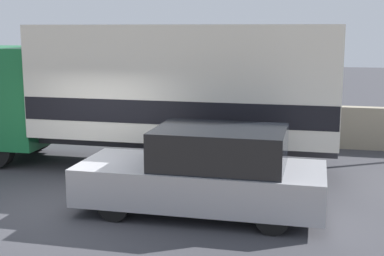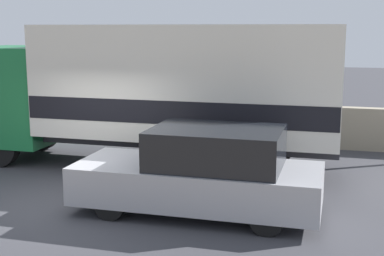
# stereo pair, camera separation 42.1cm
# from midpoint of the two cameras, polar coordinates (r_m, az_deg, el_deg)

# --- Properties ---
(ground_plane) EXTENTS (80.00, 80.00, 0.00)m
(ground_plane) POSITION_cam_midpoint_polar(r_m,az_deg,el_deg) (10.84, -14.32, -7.93)
(ground_plane) COLOR #38383D
(stone_wall_backdrop) EXTENTS (60.00, 0.35, 1.20)m
(stone_wall_backdrop) POSITION_cam_midpoint_polar(r_m,az_deg,el_deg) (16.52, -4.08, 0.87)
(stone_wall_backdrop) COLOR gray
(stone_wall_backdrop) RESTS_ON ground_plane
(box_truck) EXTENTS (9.19, 2.45, 3.46)m
(box_truck) POSITION_cam_midpoint_polar(r_m,az_deg,el_deg) (12.93, -5.10, 4.05)
(box_truck) COLOR #196B38
(box_truck) RESTS_ON ground_plane
(car_hatchback) EXTENTS (4.52, 1.82, 1.61)m
(car_hatchback) POSITION_cam_midpoint_polar(r_m,az_deg,el_deg) (9.85, 0.32, -4.77)
(car_hatchback) COLOR #9E9EA3
(car_hatchback) RESTS_ON ground_plane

